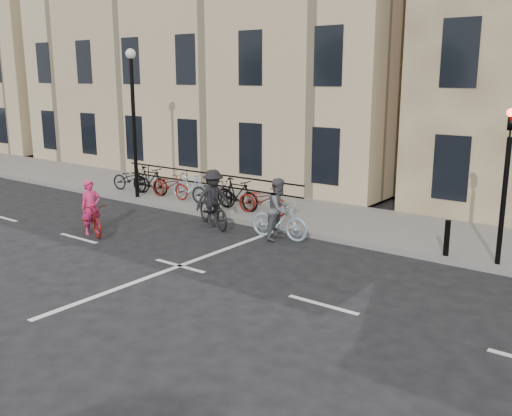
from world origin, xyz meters
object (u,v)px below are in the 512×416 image
Objects in this scene: traffic_light at (507,168)px; cyclist_grey at (279,215)px; lamp_post at (133,105)px; cyclist_dark at (213,204)px; cyclist_pink at (92,216)px.

cyclist_grey is (-5.63, -0.95, -1.75)m from traffic_light.
lamp_post is at bearing 78.39° from cyclist_grey.
lamp_post is 2.88× the size of cyclist_grey.
cyclist_grey is 2.39m from cyclist_dark.
cyclist_dark reaches higher than cyclist_grey.
traffic_light is 11.13m from cyclist_pink.
cyclist_grey is (7.07, -1.01, -2.78)m from lamp_post.
cyclist_grey is 0.88× the size of cyclist_dark.
lamp_post is at bearing 53.31° from cyclist_pink.
cyclist_dark is at bearing -18.12° from cyclist_pink.
cyclist_dark is at bearing -172.78° from traffic_light.
cyclist_grey is at bearing -63.40° from cyclist_dark.
cyclist_grey is at bearing -170.38° from traffic_light.
cyclist_grey is (4.66, 2.83, 0.16)m from cyclist_pink.
traffic_light is at bearing -57.66° from cyclist_dark.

